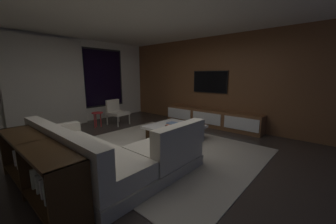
{
  "coord_description": "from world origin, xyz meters",
  "views": [
    {
      "loc": [
        -2.52,
        -2.82,
        1.56
      ],
      "look_at": [
        1.24,
        0.48,
        0.61
      ],
      "focal_mm": 20.97,
      "sensor_mm": 36.0,
      "label": 1
    }
  ],
  "objects": [
    {
      "name": "book_stack_on_coffee_table",
      "position": [
        0.87,
        0.03,
        0.42
      ],
      "size": [
        0.26,
        0.21,
        0.11
      ],
      "color": "#6EC258",
      "rests_on": "coffee_table"
    },
    {
      "name": "sectional_couch",
      "position": [
        -0.96,
        -0.13,
        0.29
      ],
      "size": [
        1.98,
        2.5,
        0.82
      ],
      "color": "#B1A997",
      "rests_on": "floor"
    },
    {
      "name": "console_table_behind_couch",
      "position": [
        -1.87,
        -0.0,
        0.41
      ],
      "size": [
        0.4,
        2.1,
        0.74
      ],
      "color": "#35210E",
      "rests_on": "floor"
    },
    {
      "name": "mounted_tv",
      "position": [
        2.95,
        0.25,
        1.35
      ],
      "size": [
        0.05,
        1.16,
        0.67
      ],
      "color": "black"
    },
    {
      "name": "accent_chair_near_window",
      "position": [
        1.02,
        2.49,
        0.43
      ],
      "size": [
        0.6,
        0.62,
        0.78
      ],
      "color": "#B2ADA0",
      "rests_on": "floor"
    },
    {
      "name": "area_rug",
      "position": [
        0.35,
        -0.1,
        0.01
      ],
      "size": [
        3.2,
        3.8,
        0.01
      ],
      "primitive_type": "cube",
      "color": "#ADA391",
      "rests_on": "floor"
    },
    {
      "name": "media_console",
      "position": [
        2.77,
        0.05,
        0.25
      ],
      "size": [
        0.46,
        3.1,
        0.52
      ],
      "color": "brown",
      "rests_on": "floor"
    },
    {
      "name": "floor",
      "position": [
        0.0,
        0.0,
        0.0
      ],
      "size": [
        9.2,
        9.2,
        0.0
      ],
      "primitive_type": "plane",
      "color": "#332B26"
    },
    {
      "name": "coffee_table",
      "position": [
        1.03,
        0.07,
        0.19
      ],
      "size": [
        1.16,
        1.16,
        0.36
      ],
      "color": "#35210E",
      "rests_on": "floor"
    },
    {
      "name": "media_wall",
      "position": [
        3.06,
        0.0,
        1.35
      ],
      "size": [
        0.12,
        7.8,
        2.7
      ],
      "color": "brown",
      "rests_on": "floor"
    },
    {
      "name": "ceiling",
      "position": [
        0.0,
        0.0,
        2.7
      ],
      "size": [
        8.2,
        8.2,
        0.0
      ],
      "primitive_type": "plane",
      "color": "silver"
    },
    {
      "name": "side_stool",
      "position": [
        0.4,
        2.56,
        0.37
      ],
      "size": [
        0.32,
        0.32,
        0.46
      ],
      "color": "red",
      "rests_on": "floor"
    },
    {
      "name": "back_wall_with_window",
      "position": [
        -0.06,
        3.62,
        1.34
      ],
      "size": [
        6.6,
        0.3,
        2.7
      ],
      "color": "silver",
      "rests_on": "floor"
    }
  ]
}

